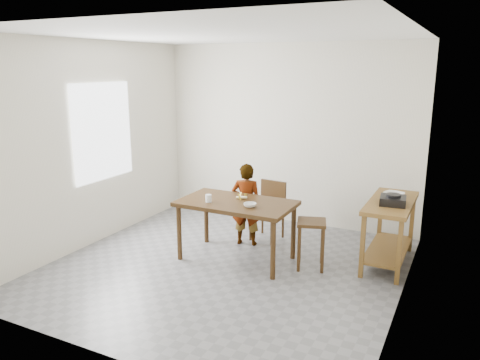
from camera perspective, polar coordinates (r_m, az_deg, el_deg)
The scene contains 17 objects.
floor at distance 5.75m, azimuth -1.81°, elevation -10.79°, with size 4.00×4.00×0.04m, color slate.
ceiling at distance 5.24m, azimuth -2.05°, elevation 17.61°, with size 4.00×4.00×0.04m, color white.
wall_back at distance 7.14m, azimuth 5.84°, elevation 5.50°, with size 4.00×0.04×2.70m, color silver.
wall_front at distance 3.73m, azimuth -16.88°, elevation -2.69°, with size 4.00×0.04×2.70m, color silver.
wall_left at distance 6.52m, azimuth -17.78°, elevation 4.13°, with size 0.04×4.00×2.70m, color silver.
wall_right at distance 4.73m, azimuth 20.14°, elevation 0.49°, with size 0.04×4.00×2.70m, color silver.
window_pane at distance 6.61m, azimuth -16.36°, elevation 5.67°, with size 0.02×1.10×1.30m, color white.
dining_table at distance 5.84m, azimuth -0.44°, elevation -6.17°, with size 1.40×0.80×0.75m, color #38230F, non-canonical shape.
prep_counter at distance 5.98m, azimuth 17.69°, elevation -6.12°, with size 0.50×1.20×0.80m, color brown, non-canonical shape.
child at distance 6.27m, azimuth 0.78°, elevation -2.99°, with size 0.41×0.27×1.12m, color white.
dining_chair at distance 6.51m, azimuth 3.31°, elevation -3.83°, with size 0.39×0.39×0.81m, color #38230F, non-canonical shape.
stool at distance 5.69m, azimuth 8.63°, elevation -7.76°, with size 0.33×0.33×0.59m, color #38230F, non-canonical shape.
glass_tumbler at distance 5.71m, azimuth -3.86°, elevation -2.24°, with size 0.07×0.07×0.09m, color white.
small_bowl at distance 5.50m, azimuth 1.21°, elevation -3.08°, with size 0.15×0.15×0.05m, color white.
banana at distance 5.82m, azimuth 0.20°, elevation -2.08°, with size 0.15×0.11×0.05m, color gold, non-canonical shape.
serving_bowl at distance 6.02m, azimuth 18.23°, elevation -1.73°, with size 0.24×0.24×0.06m, color white.
gas_burner at distance 5.70m, azimuth 18.15°, elevation -2.39°, with size 0.29×0.29×0.10m, color black.
Camera 1 is at (2.49, -4.59, 2.37)m, focal length 35.00 mm.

